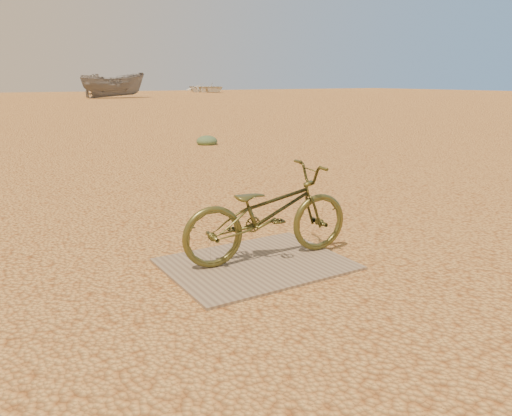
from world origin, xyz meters
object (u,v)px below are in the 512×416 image
plywood_board (256,264)px  bicycle (268,213)px  boat_mid_right (114,85)px  boat_far_right (208,88)px

plywood_board → bicycle: bearing=19.8°
plywood_board → boat_mid_right: 38.47m
plywood_board → boat_far_right: (23.48, 49.06, 0.51)m
bicycle → boat_far_right: size_ratio=0.29×
bicycle → boat_mid_right: boat_mid_right is taller
plywood_board → bicycle: size_ratio=0.96×
plywood_board → boat_far_right: 54.39m
bicycle → boat_mid_right: size_ratio=0.29×
plywood_board → boat_far_right: bearing=64.4°
boat_mid_right → boat_far_right: boat_mid_right is taller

